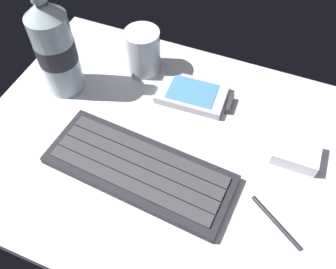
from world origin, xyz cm
name	(u,v)px	position (x,y,z in cm)	size (l,w,h in cm)	color
ground_plane	(167,150)	(0.00, -0.23, -0.99)	(64.00, 48.00, 2.80)	silver
keyboard	(139,169)	(-2.26, -6.26, 0.81)	(29.74, 13.13, 1.70)	#232328
handheld_device	(196,95)	(0.66, 11.51, 0.73)	(13.05, 8.14, 1.50)	#B7BABF
juice_cup	(143,53)	(-11.07, 14.96, 3.91)	(6.40, 6.40, 8.50)	silver
water_bottle	(55,48)	(-22.36, 5.37, 9.01)	(6.73, 6.73, 20.80)	silver
charger_block	(296,153)	(19.49, 5.55, 1.20)	(7.00, 5.60, 2.40)	white
stylus_pen	(276,221)	(19.14, -6.47, 0.35)	(0.70, 0.70, 9.50)	#26262B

